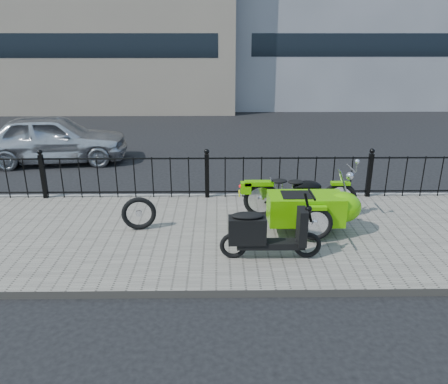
{
  "coord_description": "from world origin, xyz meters",
  "views": [
    {
      "loc": [
        0.25,
        -7.62,
        3.46
      ],
      "look_at": [
        0.35,
        -0.1,
        0.74
      ],
      "focal_mm": 35.0,
      "sensor_mm": 36.0,
      "label": 1
    }
  ],
  "objects_px": {
    "motorcycle_sidecar": "(314,205)",
    "sedan_car": "(53,139)",
    "scooter": "(264,233)",
    "spare_tire": "(139,213)"
  },
  "relations": [
    {
      "from": "scooter",
      "to": "sedan_car",
      "type": "height_order",
      "value": "sedan_car"
    },
    {
      "from": "motorcycle_sidecar",
      "to": "spare_tire",
      "type": "relative_size",
      "value": 3.68
    },
    {
      "from": "spare_tire",
      "to": "motorcycle_sidecar",
      "type": "bearing_deg",
      "value": -0.84
    },
    {
      "from": "sedan_car",
      "to": "spare_tire",
      "type": "bearing_deg",
      "value": -153.22
    },
    {
      "from": "motorcycle_sidecar",
      "to": "spare_tire",
      "type": "bearing_deg",
      "value": 179.16
    },
    {
      "from": "scooter",
      "to": "spare_tire",
      "type": "xyz_separation_m",
      "value": [
        -2.14,
        1.09,
        -0.11
      ]
    },
    {
      "from": "scooter",
      "to": "motorcycle_sidecar",
      "type": "bearing_deg",
      "value": 46.5
    },
    {
      "from": "scooter",
      "to": "spare_tire",
      "type": "height_order",
      "value": "scooter"
    },
    {
      "from": "motorcycle_sidecar",
      "to": "sedan_car",
      "type": "bearing_deg",
      "value": 142.2
    },
    {
      "from": "scooter",
      "to": "sedan_car",
      "type": "relative_size",
      "value": 0.4
    }
  ]
}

